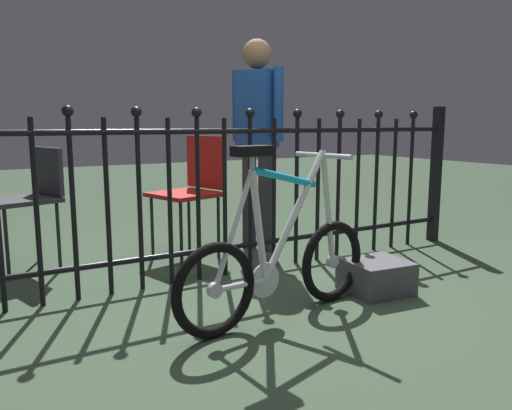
% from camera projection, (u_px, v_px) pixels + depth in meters
% --- Properties ---
extents(ground_plane, '(20.00, 20.00, 0.00)m').
position_uv_depth(ground_plane, '(282.00, 311.00, 2.74)').
color(ground_plane, '#344833').
extents(iron_fence, '(4.16, 0.07, 1.14)m').
position_uv_depth(iron_fence, '(209.00, 190.00, 3.24)').
color(iron_fence, black).
rests_on(iron_fence, ground).
extents(bicycle, '(1.26, 0.40, 0.90)m').
position_uv_depth(bicycle, '(279.00, 262.00, 2.60)').
color(bicycle, black).
rests_on(bicycle, ground).
extents(chair_red, '(0.54, 0.54, 0.91)m').
position_uv_depth(chair_red, '(194.00, 183.00, 3.81)').
color(chair_red, black).
rests_on(chair_red, ground).
extents(chair_charcoal, '(0.52, 0.52, 0.84)m').
position_uv_depth(chair_charcoal, '(31.00, 193.00, 3.46)').
color(chair_charcoal, black).
rests_on(chair_charcoal, ground).
extents(person_visitor, '(0.28, 0.45, 1.63)m').
position_uv_depth(person_visitor, '(257.00, 127.00, 3.93)').
color(person_visitor, '#2D2D33').
rests_on(person_visitor, ground).
extents(display_crate, '(0.38, 0.38, 0.19)m').
position_uv_depth(display_crate, '(376.00, 276.00, 3.04)').
color(display_crate, '#4C4C51').
rests_on(display_crate, ground).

